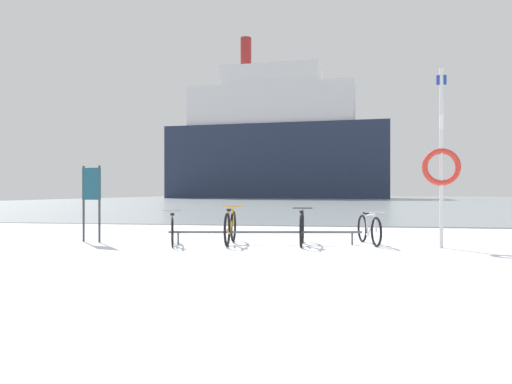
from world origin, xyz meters
TOP-DOWN VIEW (x-y plane):
  - ground at (0.00, 53.90)m, footprint 80.00×132.00m
  - bike_rack at (0.89, 4.00)m, footprint 4.27×0.71m
  - bicycle_0 at (-1.14, 3.65)m, footprint 0.66×1.58m
  - bicycle_1 at (0.10, 4.00)m, footprint 0.46×1.74m
  - bicycle_2 at (1.70, 4.09)m, footprint 0.46×1.69m
  - bicycle_3 at (3.18, 4.42)m, footprint 0.55×1.61m
  - info_sign at (-3.22, 3.93)m, footprint 0.54×0.20m
  - rescue_post at (4.63, 3.97)m, footprint 0.79×0.12m
  - ferry_ship at (-7.99, 79.84)m, footprint 39.48×14.05m

SIDE VIEW (x-z plane):
  - ground at x=0.00m, z-range -0.08..0.00m
  - bike_rack at x=0.89m, z-range 0.12..0.42m
  - bicycle_3 at x=3.18m, z-range -0.04..0.72m
  - bicycle_0 at x=-1.14m, z-range -0.03..0.73m
  - bicycle_2 at x=1.70m, z-range -0.04..0.78m
  - bicycle_1 at x=0.10m, z-range -0.04..0.81m
  - info_sign at x=-3.22m, z-range 0.31..2.10m
  - rescue_post at x=4.63m, z-range -0.10..3.68m
  - ferry_ship at x=-7.99m, z-range -4.78..24.34m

